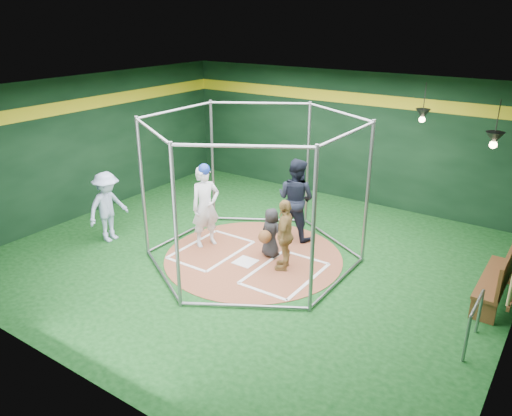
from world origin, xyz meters
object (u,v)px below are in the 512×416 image
Objects in this scene: batter_figure at (205,205)px; dugout_bench at (501,274)px; visitor_leopard at (285,235)px; umpire at (296,199)px.

dugout_bench is at bearing 10.85° from batter_figure.
dugout_bench is at bearing 85.41° from visitor_leopard.
umpire is at bearing 175.66° from dugout_bench.
visitor_leopard is 0.79× the size of umpire.
visitor_leopard is at bearing 114.67° from umpire.
batter_figure reaches higher than dugout_bench.
dugout_bench is (5.85, 1.12, -0.40)m from batter_figure.
batter_figure is at bearing -109.92° from visitor_leopard.
umpire is 4.44m from dugout_bench.
batter_figure is 2.05m from umpire.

